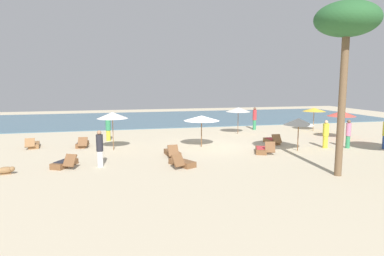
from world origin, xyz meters
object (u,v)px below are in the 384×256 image
at_px(umbrella_1, 299,122).
at_px(dog, 6,170).
at_px(lounger_0, 262,150).
at_px(lounger_4, 34,145).
at_px(person_4, 100,148).
at_px(person_5, 326,134).
at_px(lounger_2, 172,153).
at_px(lounger_5, 182,163).
at_px(umbrella_3, 238,110).
at_px(lounger_6, 82,144).
at_px(umbrella_0, 112,115).
at_px(umbrella_4, 314,110).
at_px(person_2, 348,134).
at_px(person_1, 108,129).
at_px(palm_0, 347,24).
at_px(lounger_3, 65,163).
at_px(umbrella_5, 342,114).
at_px(umbrella_2, 202,118).
at_px(lounger_1, 272,141).
at_px(person_0, 255,118).

bearing_deg(umbrella_1, dog, -174.01).
relative_size(lounger_0, lounger_4, 0.98).
height_order(person_4, person_5, person_4).
relative_size(lounger_2, person_4, 0.93).
bearing_deg(lounger_5, umbrella_3, 54.69).
xyz_separation_m(lounger_6, dog, (-2.87, -6.07, 0.01)).
bearing_deg(umbrella_0, lounger_2, -36.90).
distance_m(umbrella_4, lounger_2, 15.04).
height_order(person_2, person_5, person_2).
bearing_deg(person_1, person_2, -23.12).
xyz_separation_m(lounger_4, person_1, (4.64, 1.42, 0.69)).
relative_size(lounger_6, palm_0, 0.23).
bearing_deg(lounger_3, lounger_4, 114.19).
xyz_separation_m(lounger_3, lounger_5, (5.65, -1.19, -0.01)).
bearing_deg(umbrella_0, lounger_5, -55.82).
relative_size(umbrella_4, person_2, 1.09).
distance_m(umbrella_4, person_2, 7.50).
distance_m(lounger_3, lounger_4, 6.26).
bearing_deg(person_2, umbrella_4, 73.12).
height_order(lounger_3, dog, lounger_3).
height_order(umbrella_1, lounger_2, umbrella_1).
relative_size(umbrella_5, lounger_0, 1.18).
xyz_separation_m(umbrella_3, lounger_5, (-6.51, -9.19, -1.77)).
relative_size(umbrella_2, lounger_0, 1.32).
bearing_deg(person_1, umbrella_2, -32.17).
bearing_deg(umbrella_1, lounger_4, 162.83).
relative_size(umbrella_0, person_1, 1.37).
distance_m(umbrella_0, umbrella_2, 5.55).
height_order(umbrella_3, person_2, umbrella_3).
bearing_deg(palm_0, person_1, 130.78).
bearing_deg(lounger_6, umbrella_4, 8.40).
distance_m(umbrella_3, person_5, 7.61).
height_order(umbrella_5, person_1, umbrella_5).
height_order(umbrella_0, lounger_6, umbrella_0).
xyz_separation_m(lounger_0, lounger_5, (-5.23, -1.97, -0.01)).
relative_size(umbrella_0, lounger_1, 1.38).
distance_m(umbrella_3, lounger_5, 11.41).
height_order(umbrella_2, lounger_6, umbrella_2).
bearing_deg(umbrella_4, lounger_1, -143.32).
bearing_deg(palm_0, lounger_6, 140.08).
relative_size(umbrella_0, person_2, 1.30).
height_order(person_1, person_2, person_2).
xyz_separation_m(umbrella_0, lounger_4, (-4.94, 2.09, -1.98)).
xyz_separation_m(umbrella_1, person_4, (-11.55, -1.21, -0.86)).
bearing_deg(person_0, lounger_4, -166.31).
bearing_deg(lounger_4, umbrella_1, -17.17).
xyz_separation_m(umbrella_5, person_1, (-16.56, 3.07, -0.99)).
distance_m(lounger_2, palm_0, 10.79).
height_order(umbrella_0, dog, umbrella_0).
height_order(umbrella_3, lounger_3, umbrella_3).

